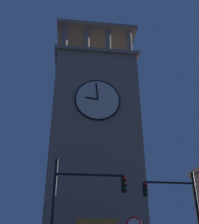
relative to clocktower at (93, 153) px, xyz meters
The scene contains 3 objects.
clocktower is the anchor object (origin of this frame).
traffic_signal_near 13.69m from the clocktower, 110.20° to the left, with size 3.18×0.41×5.97m.
traffic_signal_far 15.37m from the clocktower, 82.09° to the left, with size 3.49×0.41×5.73m.
Camera 1 is at (3.42, 22.38, 1.63)m, focal length 43.81 mm.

